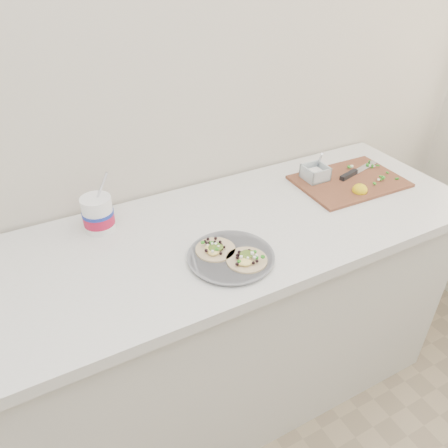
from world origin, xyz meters
name	(u,v)px	position (x,y,z in m)	size (l,w,h in m)	color
counter	(150,349)	(0.00, 1.43, 0.45)	(2.44, 0.66, 0.90)	silver
taco_plate	(231,255)	(0.25, 1.26, 0.92)	(0.27, 0.27, 0.04)	slate
tub	(98,212)	(-0.06, 1.61, 0.97)	(0.10, 0.10, 0.23)	white
cutboard	(347,178)	(0.89, 1.48, 0.92)	(0.42, 0.30, 0.07)	brown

